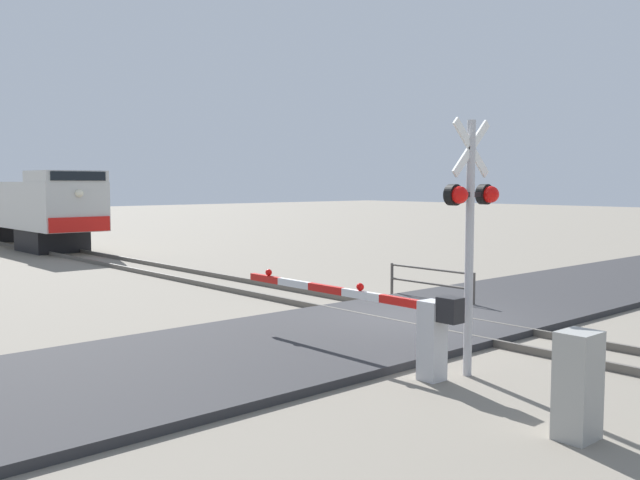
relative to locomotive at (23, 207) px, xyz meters
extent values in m
plane|color=gray|center=(0.00, -26.04, -1.95)|extent=(160.00, 160.00, 0.00)
cube|color=#59544C|center=(-0.72, -26.04, -1.88)|extent=(0.08, 80.00, 0.15)
cube|color=#59544C|center=(0.72, -26.04, -1.88)|extent=(0.08, 80.00, 0.15)
cube|color=#2D2D30|center=(0.00, -26.04, -1.88)|extent=(36.00, 5.09, 0.15)
cube|color=black|center=(0.00, -3.77, -1.43)|extent=(2.41, 3.20, 1.05)
cube|color=silver|center=(0.00, 0.22, 0.19)|extent=(2.83, 14.49, 2.19)
cube|color=silver|center=(0.00, -5.63, 1.53)|extent=(2.78, 2.79, 0.49)
cube|color=black|center=(0.00, -7.06, 1.53)|extent=(2.41, 0.06, 0.39)
cube|color=red|center=(0.00, -7.07, -0.55)|extent=(2.69, 0.08, 0.64)
sphere|color=#F2EACC|center=(0.00, -7.08, 0.79)|extent=(0.36, 0.36, 0.36)
cylinder|color=#ADADB2|center=(-2.76, -29.45, 0.14)|extent=(0.14, 0.14, 4.19)
cube|color=white|center=(-2.76, -29.45, 1.79)|extent=(0.95, 0.04, 0.95)
cube|color=white|center=(-2.76, -29.45, 1.79)|extent=(0.95, 0.04, 0.95)
cube|color=black|center=(-2.76, -29.45, 1.04)|extent=(1.04, 0.08, 0.08)
sphere|color=red|center=(-3.18, -29.55, 1.04)|extent=(0.28, 0.28, 0.28)
sphere|color=red|center=(-2.34, -29.55, 1.04)|extent=(0.28, 0.28, 0.28)
cylinder|color=black|center=(-3.18, -29.43, 1.04)|extent=(0.34, 0.14, 0.34)
cylinder|color=black|center=(-2.34, -29.43, 1.04)|extent=(0.34, 0.14, 0.34)
cube|color=silver|center=(-3.42, -29.24, -1.30)|extent=(0.36, 0.36, 1.30)
cube|color=black|center=(-3.42, -29.59, -0.76)|extent=(0.28, 0.36, 0.40)
cube|color=red|center=(-3.42, -28.57, -0.76)|extent=(0.10, 0.94, 0.14)
cube|color=white|center=(-3.42, -27.63, -0.76)|extent=(0.10, 0.94, 0.14)
cube|color=red|center=(-3.42, -26.69, -0.76)|extent=(0.10, 0.94, 0.14)
cube|color=white|center=(-3.42, -25.75, -0.76)|extent=(0.10, 0.94, 0.14)
cube|color=red|center=(-3.42, -24.81, -0.76)|extent=(0.10, 0.94, 0.14)
sphere|color=red|center=(-3.42, -27.60, -0.62)|extent=(0.14, 0.14, 0.14)
sphere|color=red|center=(-3.42, -24.92, -0.62)|extent=(0.14, 0.14, 0.14)
cube|color=#999993|center=(-4.10, -32.10, -1.27)|extent=(0.52, 0.43, 1.36)
cylinder|color=#4C4742|center=(2.21, -25.98, -1.48)|extent=(0.08, 0.08, 0.95)
cylinder|color=#4C4742|center=(2.21, -23.22, -1.48)|extent=(0.08, 0.08, 0.95)
cylinder|color=#4C4742|center=(2.21, -24.60, -1.04)|extent=(0.06, 2.76, 0.06)
cylinder|color=#4C4742|center=(2.21, -24.60, -1.43)|extent=(0.06, 2.76, 0.06)
camera|label=1|loc=(-12.06, -36.25, 1.23)|focal=38.91mm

